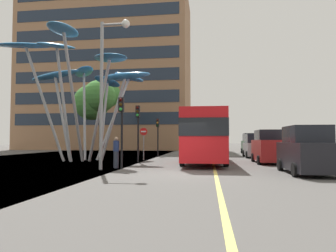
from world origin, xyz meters
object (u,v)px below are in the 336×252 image
Objects in this scene: car_side_street at (251,144)px; pedestrian at (116,152)px; red_bus at (204,134)px; traffic_light_kerb_near at (121,117)px; car_parked_mid at (270,147)px; traffic_light_island_mid at (158,129)px; car_parked_near at (307,151)px; street_lamp at (108,75)px; no_entry_sign at (144,138)px; traffic_light_kerb_far at (138,121)px; leaf_sculpture at (86,72)px; car_parked_far at (256,147)px.

car_side_street is 20.88m from pedestrian.
traffic_light_kerb_near is at bearing -133.37° from red_bus.
traffic_light_island_mid is at bearing 141.75° from car_parked_mid.
street_lamp reaches higher than car_parked_near.
car_side_street reaches higher than car_parked_mid.
no_entry_sign reaches higher than pedestrian.
red_bus is 7.82m from car_parked_near.
traffic_light_island_mid is at bearing 89.89° from traffic_light_kerb_near.
red_bus is at bearing 128.28° from car_parked_near.
car_parked_near is at bearing -31.20° from traffic_light_kerb_far.
traffic_light_kerb_far is at bearing -174.60° from red_bus.
traffic_light_island_mid is 11.76m from pedestrian.
traffic_light_kerb_far reaches higher than car_parked_mid.
red_bus is 6.05× the size of pedestrian.
car_parked_mid is (-0.42, 6.28, 0.02)m from car_parked_near.
car_parked_mid is at bearing -13.70° from no_entry_sign.
leaf_sculpture is at bearing 164.75° from traffic_light_kerb_far.
leaf_sculpture reaches higher than traffic_light_kerb_near.
red_bus reaches higher than pedestrian.
red_bus is 8.43m from traffic_light_island_mid.
traffic_light_kerb_far is (-0.09, 4.29, 0.02)m from traffic_light_kerb_near.
car_parked_near is 12.85m from car_parked_far.
street_lamp is (-9.49, -12.27, 4.07)m from car_parked_far.
car_parked_far is 10.25m from no_entry_sign.
red_bus is 2.55× the size of car_parked_mid.
leaf_sculpture reaches higher than no_entry_sign.
traffic_light_kerb_near is 7.23m from no_entry_sign.
car_parked_far is 14.60m from pedestrian.
pedestrian is (-9.32, -11.24, -0.09)m from car_parked_far.
pedestrian is at bearing -90.48° from no_entry_sign.
car_parked_far is at bearing 50.33° from pedestrian.
car_side_street is at bearing 61.69° from pedestrian.
traffic_light_kerb_far is 0.50× the size of street_lamp.
traffic_light_island_mid is at bearing -144.67° from car_side_street.
red_bus is 0.93× the size of leaf_sculpture.
street_lamp reaches higher than no_entry_sign.
traffic_light_kerb_far is 11.09m from car_parked_near.
traffic_light_kerb_near is 2.42m from street_lamp.
traffic_light_kerb_near reaches higher than car_parked_near.
leaf_sculpture is 6.51× the size of pedestrian.
car_parked_mid is 2.37× the size of pedestrian.
traffic_light_island_mid is 1.42× the size of no_entry_sign.
traffic_light_island_mid is at bearing 89.15° from traffic_light_kerb_far.
street_lamp is at bearing 176.63° from car_parked_near.
traffic_light_kerb_far reaches higher than traffic_light_island_mid.
car_parked_far is (9.05, 7.18, -1.87)m from traffic_light_kerb_far.
car_parked_mid is at bearing 2.46° from red_bus.
red_bus is at bearing -177.54° from car_parked_mid.
car_parked_far is 0.50× the size of street_lamp.
car_parked_mid is (8.82, -6.96, -1.55)m from traffic_light_island_mid.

